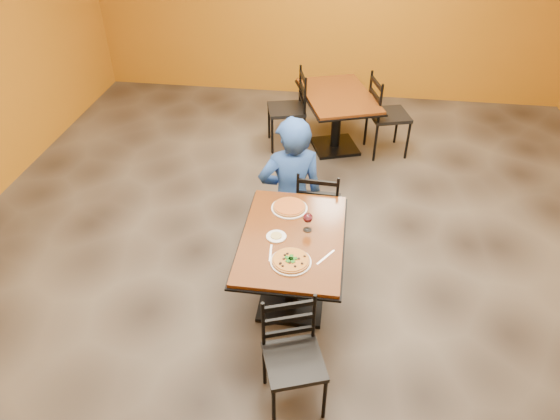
# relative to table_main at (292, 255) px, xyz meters

# --- Properties ---
(floor) EXTENTS (7.00, 8.00, 0.01)m
(floor) POSITION_rel_table_main_xyz_m (0.00, 0.50, -0.56)
(floor) COLOR black
(floor) RESTS_ON ground
(table_main) EXTENTS (0.83, 1.23, 0.75)m
(table_main) POSITION_rel_table_main_xyz_m (0.00, 0.00, 0.00)
(table_main) COLOR #64330F
(table_main) RESTS_ON floor
(table_second) EXTENTS (1.18, 1.42, 0.75)m
(table_second) POSITION_rel_table_main_xyz_m (0.23, 2.79, -0.00)
(table_second) COLOR #64330F
(table_second) RESTS_ON floor
(chair_main_near) EXTENTS (0.50, 0.50, 0.87)m
(chair_main_near) POSITION_rel_table_main_xyz_m (0.13, -0.95, -0.12)
(chair_main_near) COLOR black
(chair_main_near) RESTS_ON floor
(chair_main_far) EXTENTS (0.42, 0.42, 0.88)m
(chair_main_far) POSITION_rel_table_main_xyz_m (0.15, 0.88, -0.11)
(chair_main_far) COLOR black
(chair_main_far) RESTS_ON floor
(chair_second_left) EXTENTS (0.55, 0.55, 1.00)m
(chair_second_left) POSITION_rel_table_main_xyz_m (-0.41, 2.79, -0.06)
(chair_second_left) COLOR black
(chair_second_left) RESTS_ON floor
(chair_second_right) EXTENTS (0.57, 0.57, 1.01)m
(chair_second_right) POSITION_rel_table_main_xyz_m (0.87, 2.79, -0.05)
(chair_second_right) COLOR black
(chair_second_right) RESTS_ON floor
(diner) EXTENTS (0.74, 0.60, 1.31)m
(diner) POSITION_rel_table_main_xyz_m (-0.13, 0.96, 0.10)
(diner) COLOR navy
(diner) RESTS_ON floor
(plate_main) EXTENTS (0.31, 0.31, 0.01)m
(plate_main) POSITION_rel_table_main_xyz_m (0.02, -0.30, 0.20)
(plate_main) COLOR white
(plate_main) RESTS_ON table_main
(pizza_main) EXTENTS (0.28, 0.28, 0.02)m
(pizza_main) POSITION_rel_table_main_xyz_m (0.02, -0.30, 0.21)
(pizza_main) COLOR #92360A
(pizza_main) RESTS_ON plate_main
(plate_far) EXTENTS (0.31, 0.31, 0.01)m
(plate_far) POSITION_rel_table_main_xyz_m (-0.07, 0.36, 0.20)
(plate_far) COLOR white
(plate_far) RESTS_ON table_main
(pizza_far) EXTENTS (0.28, 0.28, 0.02)m
(pizza_far) POSITION_rel_table_main_xyz_m (-0.07, 0.36, 0.21)
(pizza_far) COLOR #C36625
(pizza_far) RESTS_ON plate_far
(side_plate) EXTENTS (0.16, 0.16, 0.01)m
(side_plate) POSITION_rel_table_main_xyz_m (-0.13, -0.03, 0.20)
(side_plate) COLOR white
(side_plate) RESTS_ON table_main
(dip) EXTENTS (0.09, 0.09, 0.01)m
(dip) POSITION_rel_table_main_xyz_m (-0.13, -0.03, 0.21)
(dip) COLOR tan
(dip) RESTS_ON side_plate
(wine_glass) EXTENTS (0.08, 0.08, 0.18)m
(wine_glass) POSITION_rel_table_main_xyz_m (0.11, 0.10, 0.28)
(wine_glass) COLOR white
(wine_glass) RESTS_ON table_main
(fork) EXTENTS (0.03, 0.19, 0.00)m
(fork) POSITION_rel_table_main_xyz_m (-0.14, -0.22, 0.20)
(fork) COLOR silver
(fork) RESTS_ON table_main
(knife) EXTENTS (0.13, 0.18, 0.00)m
(knife) POSITION_rel_table_main_xyz_m (0.28, -0.21, 0.20)
(knife) COLOR silver
(knife) RESTS_ON table_main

